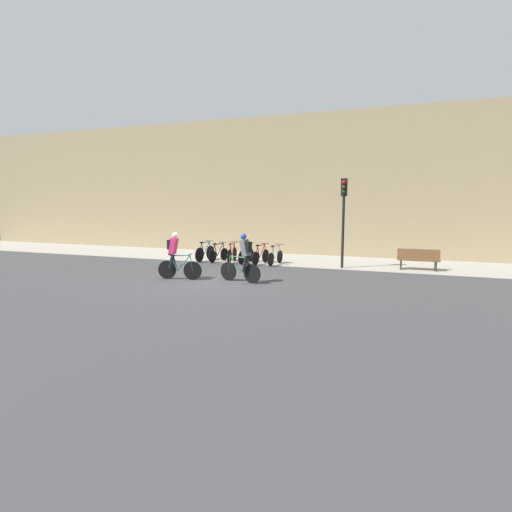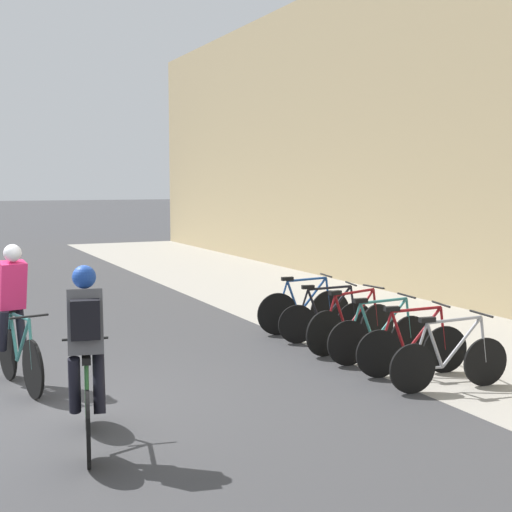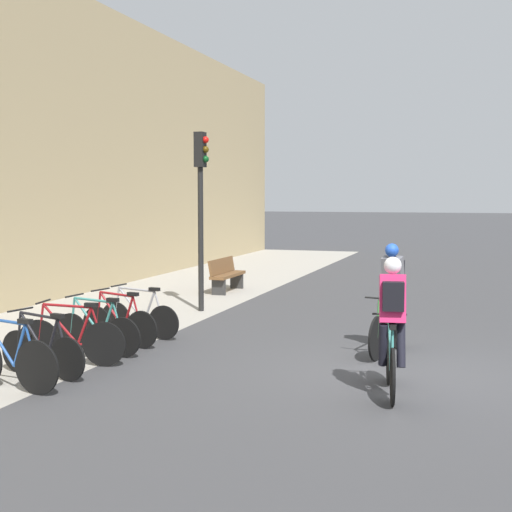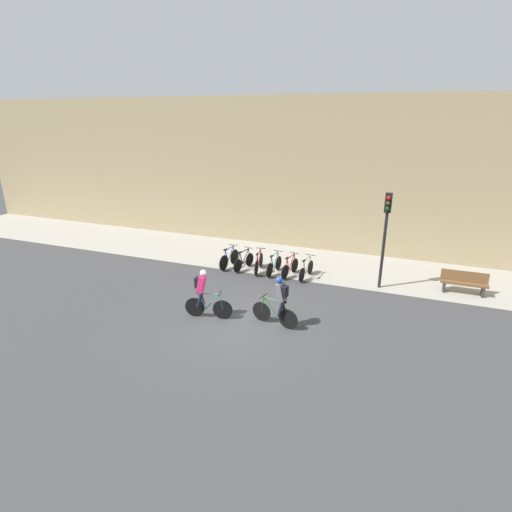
{
  "view_description": "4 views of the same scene",
  "coord_description": "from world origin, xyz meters",
  "px_view_note": "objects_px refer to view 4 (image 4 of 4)",
  "views": [
    {
      "loc": [
        6.68,
        -12.89,
        2.87
      ],
      "look_at": [
        1.12,
        2.46,
        0.71
      ],
      "focal_mm": 28.0,
      "sensor_mm": 36.0,
      "label": 1
    },
    {
      "loc": [
        7.97,
        -0.91,
        2.55
      ],
      "look_at": [
        -0.86,
        3.24,
        1.54
      ],
      "focal_mm": 50.0,
      "sensor_mm": 36.0,
      "label": 2
    },
    {
      "loc": [
        -10.22,
        -1.02,
        2.56
      ],
      "look_at": [
        1.54,
        2.8,
        1.51
      ],
      "focal_mm": 50.0,
      "sensor_mm": 36.0,
      "label": 3
    },
    {
      "loc": [
        4.92,
        -11.04,
        6.75
      ],
      "look_at": [
        -0.23,
        2.52,
        1.62
      ],
      "focal_mm": 28.0,
      "sensor_mm": 36.0,
      "label": 4
    }
  ],
  "objects_px": {
    "parked_bike_3": "(274,265)",
    "traffic_light_pole": "(386,224)",
    "parked_bike_2": "(259,263)",
    "parked_bike_4": "(290,267)",
    "cyclist_grey": "(279,300)",
    "parked_bike_1": "(244,261)",
    "parked_bike_0": "(229,259)",
    "cyclist_pink": "(204,293)",
    "parked_bike_5": "(306,270)",
    "bench": "(464,282)"
  },
  "relations": [
    {
      "from": "parked_bike_2",
      "to": "parked_bike_4",
      "type": "relative_size",
      "value": 1.08
    },
    {
      "from": "parked_bike_0",
      "to": "parked_bike_2",
      "type": "relative_size",
      "value": 0.97
    },
    {
      "from": "traffic_light_pole",
      "to": "parked_bike_3",
      "type": "bearing_deg",
      "value": -179.26
    },
    {
      "from": "parked_bike_3",
      "to": "cyclist_grey",
      "type": "bearing_deg",
      "value": -69.73
    },
    {
      "from": "parked_bike_0",
      "to": "parked_bike_1",
      "type": "xyz_separation_m",
      "value": [
        0.74,
        -0.0,
        -0.03
      ]
    },
    {
      "from": "cyclist_pink",
      "to": "parked_bike_2",
      "type": "height_order",
      "value": "cyclist_pink"
    },
    {
      "from": "parked_bike_4",
      "to": "traffic_light_pole",
      "type": "bearing_deg",
      "value": 0.87
    },
    {
      "from": "parked_bike_3",
      "to": "parked_bike_5",
      "type": "xyz_separation_m",
      "value": [
        1.48,
        -0.0,
        -0.01
      ]
    },
    {
      "from": "parked_bike_1",
      "to": "bench",
      "type": "bearing_deg",
      "value": 4.07
    },
    {
      "from": "parked_bike_1",
      "to": "traffic_light_pole",
      "type": "height_order",
      "value": "traffic_light_pole"
    },
    {
      "from": "traffic_light_pole",
      "to": "cyclist_grey",
      "type": "bearing_deg",
      "value": -122.75
    },
    {
      "from": "cyclist_pink",
      "to": "parked_bike_4",
      "type": "relative_size",
      "value": 1.14
    },
    {
      "from": "parked_bike_1",
      "to": "parked_bike_0",
      "type": "bearing_deg",
      "value": 179.88
    },
    {
      "from": "traffic_light_pole",
      "to": "bench",
      "type": "relative_size",
      "value": 2.27
    },
    {
      "from": "cyclist_pink",
      "to": "parked_bike_0",
      "type": "distance_m",
      "value": 5.0
    },
    {
      "from": "cyclist_pink",
      "to": "cyclist_grey",
      "type": "bearing_deg",
      "value": 7.34
    },
    {
      "from": "cyclist_pink",
      "to": "cyclist_grey",
      "type": "distance_m",
      "value": 2.66
    },
    {
      "from": "parked_bike_0",
      "to": "parked_bike_4",
      "type": "xyz_separation_m",
      "value": [
        2.96,
        -0.0,
        -0.03
      ]
    },
    {
      "from": "cyclist_pink",
      "to": "parked_bike_1",
      "type": "xyz_separation_m",
      "value": [
        -0.49,
        4.82,
        -0.56
      ]
    },
    {
      "from": "parked_bike_0",
      "to": "traffic_light_pole",
      "type": "relative_size",
      "value": 0.42
    },
    {
      "from": "parked_bike_0",
      "to": "parked_bike_3",
      "type": "distance_m",
      "value": 2.22
    },
    {
      "from": "parked_bike_1",
      "to": "parked_bike_5",
      "type": "bearing_deg",
      "value": -0.02
    },
    {
      "from": "cyclist_grey",
      "to": "parked_bike_4",
      "type": "distance_m",
      "value": 4.6
    },
    {
      "from": "cyclist_grey",
      "to": "traffic_light_pole",
      "type": "bearing_deg",
      "value": 57.25
    },
    {
      "from": "cyclist_grey",
      "to": "parked_bike_0",
      "type": "relative_size",
      "value": 1.08
    },
    {
      "from": "parked_bike_0",
      "to": "bench",
      "type": "xyz_separation_m",
      "value": [
        9.96,
        0.65,
        0.06
      ]
    },
    {
      "from": "parked_bike_1",
      "to": "parked_bike_2",
      "type": "bearing_deg",
      "value": 0.01
    },
    {
      "from": "parked_bike_2",
      "to": "parked_bike_4",
      "type": "distance_m",
      "value": 1.47
    },
    {
      "from": "parked_bike_0",
      "to": "parked_bike_2",
      "type": "height_order",
      "value": "parked_bike_0"
    },
    {
      "from": "parked_bike_3",
      "to": "traffic_light_pole",
      "type": "relative_size",
      "value": 0.42
    },
    {
      "from": "bench",
      "to": "parked_bike_3",
      "type": "bearing_deg",
      "value": -175.16
    },
    {
      "from": "cyclist_pink",
      "to": "cyclist_grey",
      "type": "relative_size",
      "value": 1.0
    },
    {
      "from": "cyclist_pink",
      "to": "parked_bike_4",
      "type": "xyz_separation_m",
      "value": [
        1.73,
        4.82,
        -0.56
      ]
    },
    {
      "from": "parked_bike_3",
      "to": "traffic_light_pole",
      "type": "height_order",
      "value": "traffic_light_pole"
    },
    {
      "from": "parked_bike_5",
      "to": "parked_bike_1",
      "type": "bearing_deg",
      "value": 179.98
    },
    {
      "from": "parked_bike_1",
      "to": "bench",
      "type": "height_order",
      "value": "parked_bike_1"
    },
    {
      "from": "parked_bike_2",
      "to": "bench",
      "type": "height_order",
      "value": "parked_bike_2"
    },
    {
      "from": "parked_bike_2",
      "to": "bench",
      "type": "xyz_separation_m",
      "value": [
        8.48,
        0.66,
        0.07
      ]
    },
    {
      "from": "cyclist_grey",
      "to": "parked_bike_4",
      "type": "relative_size",
      "value": 1.13
    },
    {
      "from": "bench",
      "to": "traffic_light_pole",
      "type": "bearing_deg",
      "value": -169.34
    },
    {
      "from": "parked_bike_5",
      "to": "traffic_light_pole",
      "type": "height_order",
      "value": "traffic_light_pole"
    },
    {
      "from": "cyclist_grey",
      "to": "parked_bike_0",
      "type": "bearing_deg",
      "value": 130.83
    },
    {
      "from": "parked_bike_0",
      "to": "parked_bike_3",
      "type": "relative_size",
      "value": 1.01
    },
    {
      "from": "cyclist_pink",
      "to": "parked_bike_3",
      "type": "relative_size",
      "value": 1.09
    },
    {
      "from": "parked_bike_1",
      "to": "cyclist_pink",
      "type": "bearing_deg",
      "value": -84.19
    },
    {
      "from": "cyclist_grey",
      "to": "parked_bike_3",
      "type": "distance_m",
      "value": 4.8
    },
    {
      "from": "parked_bike_2",
      "to": "bench",
      "type": "relative_size",
      "value": 0.98
    },
    {
      "from": "cyclist_grey",
      "to": "parked_bike_5",
      "type": "distance_m",
      "value": 4.51
    },
    {
      "from": "parked_bike_4",
      "to": "parked_bike_1",
      "type": "bearing_deg",
      "value": -179.99
    },
    {
      "from": "parked_bike_0",
      "to": "parked_bike_2",
      "type": "xyz_separation_m",
      "value": [
        1.48,
        -0.0,
        -0.01
      ]
    }
  ]
}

